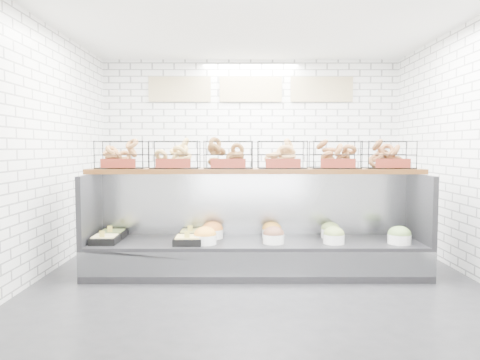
{
  "coord_description": "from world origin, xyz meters",
  "views": [
    {
      "loc": [
        -0.2,
        -5.26,
        1.52
      ],
      "look_at": [
        -0.19,
        0.45,
        1.12
      ],
      "focal_mm": 35.0,
      "sensor_mm": 36.0,
      "label": 1
    }
  ],
  "objects": [
    {
      "name": "bagel_shelf",
      "position": [
        -0.0,
        0.52,
        1.4
      ],
      "size": [
        4.1,
        0.5,
        0.4
      ],
      "color": "#47260F",
      "rests_on": "display_case"
    },
    {
      "name": "ground",
      "position": [
        0.0,
        0.0,
        0.0
      ],
      "size": [
        5.5,
        5.5,
        0.0
      ],
      "primitive_type": "plane",
      "color": "black",
      "rests_on": "ground"
    },
    {
      "name": "room_shell",
      "position": [
        0.0,
        0.6,
        2.06
      ],
      "size": [
        5.02,
        5.51,
        3.01
      ],
      "color": "white",
      "rests_on": "ground"
    },
    {
      "name": "prep_counter",
      "position": [
        -0.01,
        2.43,
        0.47
      ],
      "size": [
        4.0,
        0.6,
        1.2
      ],
      "color": "#93969B",
      "rests_on": "ground"
    },
    {
      "name": "display_case",
      "position": [
        -0.0,
        0.34,
        0.33
      ],
      "size": [
        4.0,
        0.9,
        1.2
      ],
      "color": "black",
      "rests_on": "ground"
    }
  ]
}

